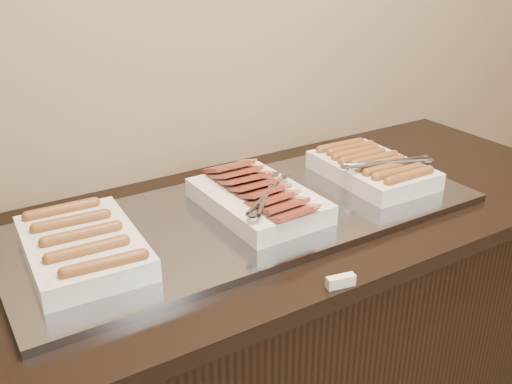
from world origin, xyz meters
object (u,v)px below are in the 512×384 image
at_px(counter, 250,357).
at_px(dish_center, 258,198).
at_px(dish_right, 373,168).
at_px(dish_left, 83,246).
at_px(warming_tray, 248,215).

height_order(counter, dish_center, dish_center).
relative_size(counter, dish_center, 5.54).
bearing_deg(counter, dish_right, -0.60).
relative_size(dish_left, dish_right, 1.04).
distance_m(warming_tray, dish_center, 0.05).
relative_size(warming_tray, dish_right, 3.49).
xyz_separation_m(warming_tray, dish_center, (0.03, -0.00, 0.04)).
bearing_deg(counter, dish_left, 180.00).
bearing_deg(counter, warming_tray, 180.00).
bearing_deg(warming_tray, dish_left, 180.00).
bearing_deg(dish_left, dish_center, 2.24).
distance_m(dish_left, dish_right, 0.83).
bearing_deg(warming_tray, counter, 0.00).
bearing_deg(dish_center, dish_right, -1.41).
distance_m(dish_left, dish_center, 0.45).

